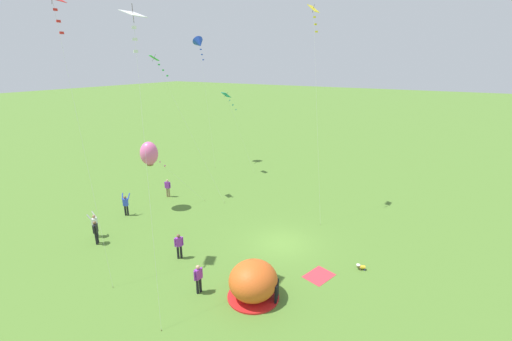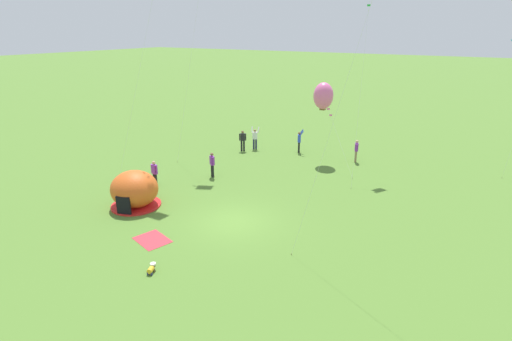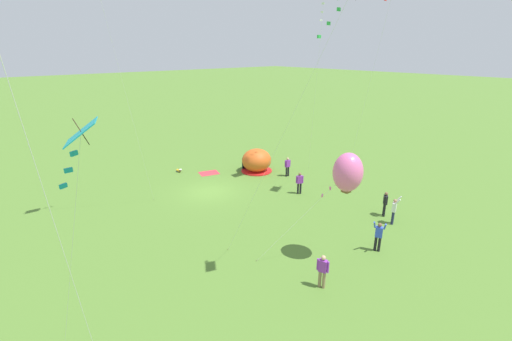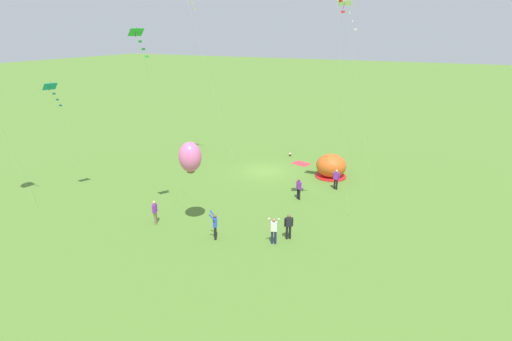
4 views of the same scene
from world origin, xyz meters
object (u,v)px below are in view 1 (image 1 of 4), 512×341
Objects in this scene: person_flying_kite at (95,224)px; person_far_back at (96,231)px; kite_white at (134,25)px; kite_teal at (228,98)px; popup_tent at (253,281)px; kite_red at (54,6)px; kite_blue at (199,43)px; person_with_toddler at (198,277)px; kite_green at (158,64)px; person_arms_raised at (126,204)px; kite_yellow at (314,17)px; kite_pink at (149,153)px; person_strolling at (168,187)px; person_near_tent at (179,245)px; toddler_crawling at (361,267)px.

person_far_back is at bearing -122.02° from person_flying_kite.
kite_teal is (19.07, 8.37, -5.33)m from kite_white.
popup_tent is 0.18× the size of kite_red.
kite_white is at bearing -147.23° from kite_blue.
kite_blue is at bearing 38.02° from person_with_toddler.
person_far_back is at bearing -167.66° from kite_green.
person_arms_raised is 0.21× the size of kite_teal.
person_flying_kite is 0.13× the size of kite_blue.
person_flying_kite is 22.23m from kite_yellow.
popup_tent is 1.49× the size of person_arms_raised.
kite_pink is at bearing 123.29° from kite_yellow.
kite_yellow reaches higher than person_far_back.
person_arms_raised is at bearing 67.87° from person_with_toddler.
kite_yellow is 1.09× the size of kite_blue.
person_flying_kite reaches higher than person_strolling.
kite_blue is at bearing 34.57° from person_near_tent.
kite_blue is (10.95, 4.42, 13.17)m from person_strolling.
popup_tent is 0.19× the size of kite_white.
kite_white is at bearing 169.05° from kite_yellow.
kite_white is (-1.70, 5.27, 12.77)m from popup_tent.
kite_pink reaches higher than person_with_toddler.
kite_yellow reaches higher than kite_green.
toddler_crawling is at bearing -123.25° from kite_teal.
kite_blue is (21.49, 8.47, -0.71)m from kite_red.
kite_yellow reaches higher than toddler_crawling.
kite_yellow is (14.67, -2.84, 1.58)m from kite_white.
person_flying_kite is 1.10× the size of person_strolling.
kite_pink is (4.83, 7.38, 3.96)m from person_near_tent.
kite_green is (9.47, 11.52, 11.00)m from person_with_toddler.
kite_blue reaches higher than person_near_tent.
toddler_crawling is at bearing -120.59° from kite_blue.
kite_green is at bearing 175.85° from kite_teal.
person_strolling is 0.12× the size of kite_blue.
toddler_crawling is 30.24m from kite_blue.
person_far_back is at bearing 104.02° from person_near_tent.
kite_red reaches higher than popup_tent.
kite_teal is at bearing 30.34° from person_with_toddler.
person_with_toddler is at bearing -78.41° from kite_white.
kite_yellow is (12.97, 2.43, 14.35)m from popup_tent.
person_with_toddler is 0.11× the size of kite_yellow.
toddler_crawling is at bearing -65.87° from person_near_tent.
kite_red reaches higher than person_arms_raised.
kite_teal reaches higher than person_near_tent.
kite_red is (-2.27, 10.27, 13.85)m from popup_tent.
person_flying_kite is 15.17m from kite_white.
toddler_crawling is at bearing -98.27° from kite_green.
kite_yellow is at bearing -35.98° from person_far_back.
kite_blue reaches higher than person_with_toddler.
person_with_toddler is at bearing 113.14° from popup_tent.
kite_yellow is 17.50m from kite_blue.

